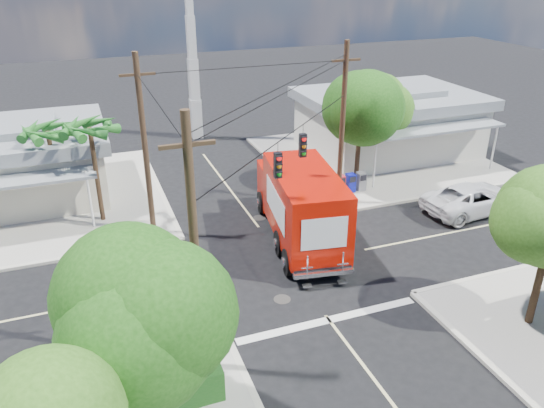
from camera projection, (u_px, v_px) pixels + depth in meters
ground at (287, 265)px, 24.12m from camera, size 120.00×120.00×0.00m
sidewalk_ne at (374, 158)px, 36.78m from camera, size 14.12×14.12×0.14m
sidewalk_nw at (37, 204)px, 29.88m from camera, size 14.12×14.12×0.14m
road_markings at (300, 282)px, 22.87m from camera, size 32.00×32.00×0.01m
building_ne at (389, 120)px, 37.26m from camera, size 11.80×10.20×4.50m
building_nw at (9, 162)px, 29.96m from camera, size 10.80×10.20×4.30m
radio_tower at (193, 64)px, 38.88m from camera, size 0.80×0.80×17.00m
tree_sw_front at (148, 315)px, 13.67m from camera, size 3.88×3.78×6.03m
tree_ne_front at (361, 111)px, 30.13m from camera, size 4.21×4.14×6.66m
tree_ne_back at (380, 108)px, 33.07m from camera, size 3.77×3.66×5.82m
palm_nw_front at (90, 130)px, 25.98m from camera, size 3.01×3.08×5.59m
palm_nw_back at (48, 133)px, 26.78m from camera, size 3.01×3.08×5.19m
utility_poles at (241, 161)px, 23.01m from camera, size 12.00×10.68×9.00m
picket_fence at (124, 380)px, 16.60m from camera, size 5.94×0.06×1.00m
hedge_sw at (120, 400)px, 15.86m from camera, size 6.20×1.20×1.10m
vending_boxes at (350, 183)px, 31.15m from camera, size 1.90×0.50×1.10m
delivery_truck at (300, 204)px, 25.53m from camera, size 4.02×9.17×3.84m
parked_car at (473, 198)px, 28.87m from camera, size 5.93×3.12×1.59m
pedestrian at (203, 365)px, 16.82m from camera, size 0.71×0.70×1.65m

